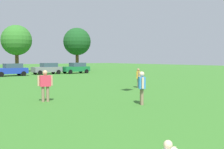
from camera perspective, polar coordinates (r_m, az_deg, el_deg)
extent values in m
sphere|color=beige|center=(4.85, 11.54, -14.07)|extent=(0.16, 0.16, 0.16)
cylinder|color=#8C7259|center=(14.12, 6.26, -4.64)|extent=(0.16, 0.16, 0.84)
cylinder|color=#8C7259|center=(14.37, 6.11, -4.50)|extent=(0.16, 0.16, 0.84)
cube|color=#337FCC|center=(14.16, 6.20, -1.71)|extent=(0.58, 0.63, 0.59)
cylinder|color=beige|center=(13.82, 6.41, -1.77)|extent=(0.12, 0.12, 0.56)
cylinder|color=beige|center=(14.50, 6.00, -1.52)|extent=(0.12, 0.12, 0.56)
sphere|color=beige|center=(14.13, 6.21, 0.09)|extent=(0.26, 0.26, 0.26)
cylinder|color=#8C7259|center=(15.50, -14.13, -3.98)|extent=(0.16, 0.16, 0.85)
cylinder|color=#8C7259|center=(15.53, -13.19, -3.95)|extent=(0.16, 0.16, 0.85)
cube|color=#D8334C|center=(15.44, -13.70, -1.29)|extent=(0.63, 0.47, 0.60)
cylinder|color=tan|center=(15.39, -14.99, -1.26)|extent=(0.12, 0.12, 0.57)
cylinder|color=tan|center=(15.49, -12.41, -1.19)|extent=(0.12, 0.12, 0.57)
sphere|color=tan|center=(15.41, -13.72, 0.39)|extent=(0.27, 0.27, 0.27)
cylinder|color=#8C7259|center=(22.11, 5.49, -1.81)|extent=(0.14, 0.14, 0.77)
cylinder|color=#8C7259|center=(22.34, 5.45, -1.76)|extent=(0.14, 0.14, 0.77)
cube|color=yellow|center=(22.17, 5.48, -0.10)|extent=(0.55, 0.58, 0.54)
cylinder|color=#936B4C|center=(21.86, 5.54, -0.11)|extent=(0.11, 0.11, 0.51)
cylinder|color=#936B4C|center=(22.49, 5.42, -0.01)|extent=(0.11, 0.11, 0.51)
sphere|color=#936B4C|center=(22.15, 5.48, 0.96)|extent=(0.24, 0.24, 0.24)
cube|color=#1E38AD|center=(39.20, -20.33, 0.72)|extent=(4.30, 1.80, 0.76)
cube|color=#334756|center=(39.28, -19.88, 1.73)|extent=(2.24, 1.58, 0.60)
cylinder|color=black|center=(37.93, -22.01, 0.03)|extent=(0.64, 0.22, 0.64)
cylinder|color=black|center=(38.84, -17.86, 0.18)|extent=(0.64, 0.22, 0.64)
cylinder|color=black|center=(40.53, -18.74, 0.30)|extent=(0.64, 0.22, 0.64)
cube|color=slate|center=(42.29, -13.37, 1.02)|extent=(4.30, 1.80, 0.76)
cube|color=#334756|center=(42.41, -12.96, 1.95)|extent=(2.24, 1.58, 0.60)
cylinder|color=black|center=(40.89, -14.70, 0.39)|extent=(0.64, 0.22, 0.64)
cylinder|color=black|center=(42.55, -15.66, 0.49)|extent=(0.64, 0.22, 0.64)
cylinder|color=black|center=(42.14, -11.05, 0.52)|extent=(0.64, 0.22, 0.64)
cylinder|color=black|center=(43.74, -12.12, 0.62)|extent=(0.64, 0.22, 0.64)
cube|color=#196B38|center=(43.74, -7.55, 1.16)|extent=(4.30, 1.80, 0.76)
cube|color=#334756|center=(43.89, -7.17, 2.06)|extent=(2.24, 1.58, 0.60)
cylinder|color=black|center=(42.25, -8.63, 0.56)|extent=(0.64, 0.22, 0.64)
cylinder|color=black|center=(43.82, -9.79, 0.65)|extent=(0.64, 0.22, 0.64)
cylinder|color=black|center=(43.76, -5.30, 0.68)|extent=(0.64, 0.22, 0.64)
cylinder|color=black|center=(45.28, -6.53, 0.76)|extent=(0.64, 0.22, 0.64)
cylinder|color=brown|center=(49.95, -19.12, 2.35)|extent=(0.60, 0.60, 3.28)
sphere|color=#337528|center=(50.04, -19.20, 6.75)|extent=(5.17, 5.17, 5.17)
cylinder|color=brown|center=(54.05, -7.23, 2.63)|extent=(0.62, 0.62, 3.37)
sphere|color=#194C1E|center=(54.15, -7.27, 6.81)|extent=(5.32, 5.32, 5.32)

